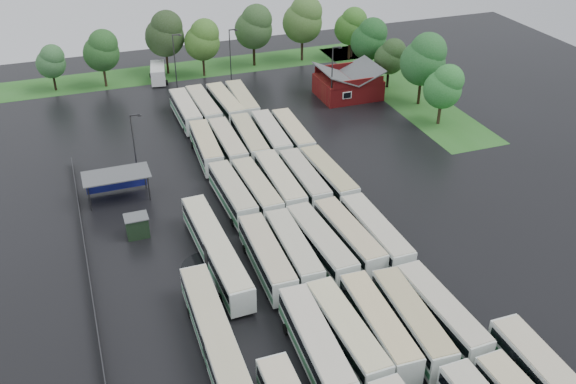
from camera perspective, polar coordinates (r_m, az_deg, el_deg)
name	(u,v)px	position (r m, az deg, el deg)	size (l,w,h in m)	color
ground	(308,269)	(69.21, 1.83, -6.86)	(160.00, 160.00, 0.00)	black
brick_building	(348,86)	(111.24, 5.35, 9.36)	(10.07, 8.60, 5.39)	maroon
wash_shed	(116,177)	(82.78, -15.03, 1.32)	(8.20, 4.20, 3.58)	#2D2D30
utility_hut	(137,226)	(75.57, -13.27, -2.95)	(2.70, 2.20, 2.62)	black
grass_strip_north	(194,70)	(125.12, -8.39, 10.72)	(80.00, 10.00, 0.01)	#296421
grass_strip_east	(399,89)	(116.31, 9.84, 9.03)	(10.00, 50.00, 0.01)	#296421
west_fence	(88,265)	(72.05, -17.38, -6.19)	(0.10, 50.00, 1.20)	#2D2D30
bus_r1c0	(315,345)	(57.78, 2.44, -13.41)	(3.27, 13.21, 3.65)	silver
bus_r1c1	(346,333)	(59.09, 5.19, -12.40)	(3.04, 12.75, 3.53)	silver
bus_r1c2	(378,326)	(60.16, 8.03, -11.70)	(3.09, 12.68, 3.51)	silver
bus_r1c3	(412,321)	(61.15, 10.92, -11.19)	(3.28, 12.68, 3.50)	silver
bus_r1c4	(441,313)	(62.61, 13.42, -10.38)	(3.11, 12.57, 3.47)	silver
bus_r2c0	(267,257)	(67.62, -1.90, -5.82)	(2.96, 12.83, 3.56)	silver
bus_r2c1	(293,250)	(68.68, 0.49, -5.21)	(2.94, 12.49, 3.46)	silver
bus_r2c2	(321,244)	(69.50, 2.92, -4.68)	(3.40, 13.05, 3.60)	silver
bus_r2c3	(349,237)	(70.91, 5.41, -4.03)	(3.33, 12.78, 3.52)	silver
bus_r2c4	(376,234)	(71.73, 7.79, -3.71)	(2.93, 12.94, 3.59)	silver
bus_r3c0	(232,194)	(78.74, -4.96, -0.17)	(3.01, 12.54, 3.47)	silver
bus_r3c1	(257,190)	(79.25, -2.78, 0.14)	(3.00, 12.58, 3.48)	silver
bus_r3c2	(280,184)	(80.39, -0.74, 0.74)	(2.96, 13.12, 3.64)	silver
bus_r3c3	(304,180)	(81.41, 1.45, 1.06)	(2.75, 12.48, 3.47)	silver
bus_r3c4	(328,177)	(82.19, 3.60, 1.34)	(3.12, 12.74, 3.52)	silver
bus_r4c0	(206,147)	(90.29, -7.30, 3.97)	(3.25, 12.58, 3.47)	silver
bus_r4c1	(228,144)	(90.68, -5.38, 4.23)	(2.79, 12.57, 3.49)	silver
bus_r4c2	(250,140)	(91.55, -3.43, 4.60)	(3.27, 12.81, 3.53)	silver
bus_r4c3	(271,136)	(92.56, -1.51, 4.95)	(3.28, 12.80, 3.53)	silver
bus_r4c4	(293,134)	(93.25, 0.43, 5.15)	(3.03, 12.55, 3.47)	silver
bus_r5c0	(186,111)	(102.17, -9.08, 7.13)	(2.76, 12.51, 3.48)	silver
bus_r5c1	(204,108)	(102.76, -7.50, 7.43)	(3.02, 12.87, 3.57)	silver
bus_r5c2	(225,105)	(103.59, -5.60, 7.72)	(3.20, 12.69, 3.51)	silver
bus_r5c3	(242,102)	(104.41, -4.09, 7.97)	(3.10, 12.57, 3.48)	silver
artic_bus_west_b	(216,250)	(69.08, -6.44, -5.16)	(3.32, 18.89, 3.49)	silver
artic_bus_west_c	(217,341)	(58.45, -6.37, -13.05)	(2.89, 19.06, 3.53)	silver
minibus	(158,73)	(119.85, -11.48, 10.35)	(3.53, 7.01, 2.92)	white
tree_north_0	(51,61)	(119.29, -20.29, 10.86)	(4.99, 4.99, 8.27)	black
tree_north_1	(102,50)	(118.01, -16.21, 12.02)	(6.23, 6.23, 10.32)	#37261A
tree_north_2	(165,33)	(121.49, -10.85, 13.68)	(7.14, 7.14, 11.82)	black
tree_north_3	(203,39)	(119.52, -7.57, 13.30)	(6.44, 6.44, 10.66)	#312015
tree_north_4	(255,26)	(123.84, -3.00, 14.48)	(7.11, 7.11, 11.78)	black
tree_north_5	(304,19)	(126.45, 1.40, 15.11)	(7.62, 7.62, 12.62)	#33251A
tree_north_6	(353,29)	(129.79, 5.84, 14.22)	(5.24, 5.24, 8.68)	black
tree_east_0	(445,86)	(101.54, 13.74, 9.12)	(5.88, 5.86, 9.70)	#372A1A
tree_east_1	(425,59)	(107.83, 12.04, 11.50)	(7.35, 7.35, 12.18)	black
tree_east_2	(391,56)	(114.89, 9.13, 11.83)	(5.33, 5.33, 8.82)	black
tree_east_3	(370,39)	(119.55, 7.29, 13.36)	(6.52, 6.52, 10.79)	black
tree_east_4	(352,26)	(128.24, 5.67, 14.48)	(6.17, 6.17, 10.22)	black
lamp_post_ne	(333,73)	(105.07, 4.01, 10.51)	(1.58, 0.31, 10.28)	#2D2D30
lamp_post_nw	(135,144)	(84.40, -13.45, 4.16)	(1.49, 0.29, 9.68)	#2D2D30
lamp_post_back_w	(176,60)	(111.80, -9.96, 11.46)	(1.62, 0.32, 10.52)	#2D2D30
lamp_post_back_e	(231,53)	(115.23, -5.10, 12.21)	(1.53, 0.30, 9.95)	#2D2D30
puddle_2	(207,266)	(70.10, -7.19, -6.57)	(5.68, 5.68, 0.01)	black
puddle_3	(364,260)	(71.00, 6.73, -5.99)	(4.25, 4.25, 0.01)	black
puddle_4	(514,342)	(64.37, 19.44, -12.45)	(3.07, 3.07, 0.01)	black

